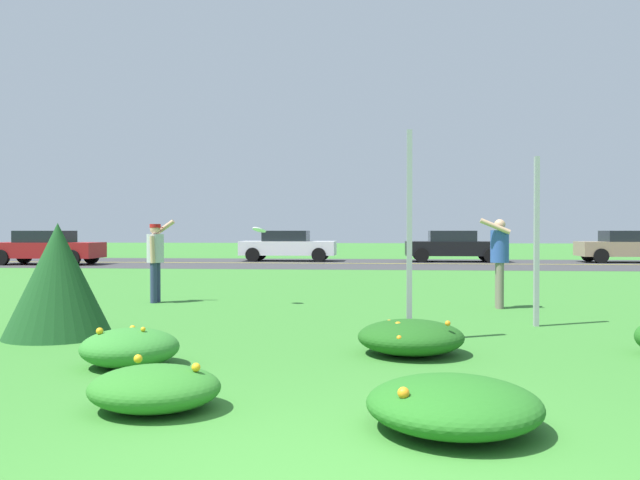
% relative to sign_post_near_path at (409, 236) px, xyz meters
% --- Properties ---
extents(ground_plane, '(120.00, 120.00, 0.00)m').
position_rel_sign_post_near_path_xyz_m(ground_plane, '(-0.57, 7.56, -1.39)').
color(ground_plane, '#387A2D').
extents(highway_strip, '(120.00, 9.33, 0.01)m').
position_rel_sign_post_near_path_xyz_m(highway_strip, '(-0.57, 20.38, -1.39)').
color(highway_strip, '#38383A').
rests_on(highway_strip, ground).
extents(highway_center_stripe, '(120.00, 0.16, 0.00)m').
position_rel_sign_post_near_path_xyz_m(highway_center_stripe, '(-0.57, 20.38, -1.38)').
color(highway_center_stripe, yellow).
rests_on(highway_center_stripe, ground).
extents(daylily_clump_mid_right, '(1.08, 0.97, 0.39)m').
position_rel_sign_post_near_path_xyz_m(daylily_clump_mid_right, '(-2.19, -3.56, -1.21)').
color(daylily_clump_mid_right, '#2D7526').
rests_on(daylily_clump_mid_right, ground).
extents(daylily_clump_near_camera, '(1.05, 1.04, 0.44)m').
position_rel_sign_post_near_path_xyz_m(daylily_clump_near_camera, '(-3.05, -1.92, -1.19)').
color(daylily_clump_near_camera, '#337F2D').
rests_on(daylily_clump_near_camera, ground).
extents(daylily_clump_front_right, '(1.25, 1.26, 0.44)m').
position_rel_sign_post_near_path_xyz_m(daylily_clump_front_right, '(-0.02, -0.92, -1.19)').
color(daylily_clump_front_right, '#1E5619').
rests_on(daylily_clump_front_right, ground).
extents(daylily_clump_mid_left, '(1.29, 1.35, 0.38)m').
position_rel_sign_post_near_path_xyz_m(daylily_clump_mid_left, '(0.17, -3.86, -1.21)').
color(daylily_clump_mid_left, '#23661E').
rests_on(daylily_clump_mid_left, ground).
extents(sign_post_near_path, '(0.07, 0.10, 2.78)m').
position_rel_sign_post_near_path_xyz_m(sign_post_near_path, '(0.00, 0.00, 0.00)').
color(sign_post_near_path, '#93969B').
rests_on(sign_post_near_path, ground).
extents(sign_post_by_roadside, '(0.07, 0.10, 2.59)m').
position_rel_sign_post_near_path_xyz_m(sign_post_by_roadside, '(1.98, 1.57, -0.10)').
color(sign_post_by_roadside, '#93969B').
rests_on(sign_post_by_roadside, ground).
extents(evergreen_shrub_side, '(1.46, 1.46, 1.56)m').
position_rel_sign_post_near_path_xyz_m(evergreen_shrub_side, '(-4.79, -0.09, -0.61)').
color(evergreen_shrub_side, '#19471E').
rests_on(evergreen_shrub_side, ground).
extents(person_thrower_red_cap_gray_shirt, '(0.52, 0.49, 1.69)m').
position_rel_sign_post_near_path_xyz_m(person_thrower_red_cap_gray_shirt, '(-4.93, 4.22, -0.42)').
color(person_thrower_red_cap_gray_shirt, '#B2B2B7').
rests_on(person_thrower_red_cap_gray_shirt, ground).
extents(person_catcher_blue_shirt, '(0.57, 0.50, 1.69)m').
position_rel_sign_post_near_path_xyz_m(person_catcher_blue_shirt, '(1.83, 3.88, -0.39)').
color(person_catcher_blue_shirt, '#2D4C9E').
rests_on(person_catcher_blue_shirt, ground).
extents(frisbee_white, '(0.28, 0.27, 0.15)m').
position_rel_sign_post_near_path_xyz_m(frisbee_white, '(-2.76, 4.00, 0.08)').
color(frisbee_white, white).
extents(car_red_leftmost, '(4.50, 2.00, 1.45)m').
position_rel_sign_post_near_path_xyz_m(car_red_leftmost, '(-14.69, 18.28, -0.65)').
color(car_red_leftmost, maroon).
rests_on(car_red_leftmost, ground).
extents(car_white_center_left, '(4.50, 2.00, 1.45)m').
position_rel_sign_post_near_path_xyz_m(car_white_center_left, '(-4.88, 22.48, -0.65)').
color(car_white_center_left, silver).
rests_on(car_white_center_left, ground).
extents(car_black_center_right, '(4.50, 2.00, 1.45)m').
position_rel_sign_post_near_path_xyz_m(car_black_center_right, '(2.93, 22.48, -0.65)').
color(car_black_center_right, black).
rests_on(car_black_center_right, ground).
extents(car_tan_rightmost, '(4.50, 2.00, 1.45)m').
position_rel_sign_post_near_path_xyz_m(car_tan_rightmost, '(10.81, 22.48, -0.65)').
color(car_tan_rightmost, '#937F60').
rests_on(car_tan_rightmost, ground).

